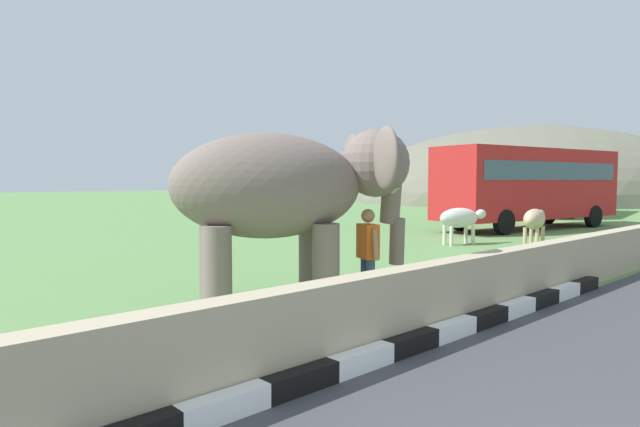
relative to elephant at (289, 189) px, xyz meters
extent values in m
cube|color=white|center=(-3.04, -2.75, -1.87)|extent=(0.90, 0.20, 0.24)
cube|color=black|center=(-2.14, -2.75, -1.87)|extent=(0.90, 0.20, 0.24)
cube|color=white|center=(-1.24, -2.75, -1.87)|extent=(0.90, 0.20, 0.24)
cube|color=black|center=(-0.34, -2.75, -1.87)|extent=(0.90, 0.20, 0.24)
cube|color=white|center=(0.56, -2.75, -1.87)|extent=(0.90, 0.20, 0.24)
cube|color=black|center=(1.46, -2.75, -1.87)|extent=(0.90, 0.20, 0.24)
cube|color=white|center=(2.36, -2.75, -1.87)|extent=(0.90, 0.20, 0.24)
cube|color=black|center=(3.26, -2.75, -1.87)|extent=(0.90, 0.20, 0.24)
cube|color=white|center=(4.16, -2.75, -1.87)|extent=(0.90, 0.20, 0.24)
cube|color=black|center=(5.06, -2.75, -1.87)|extent=(0.90, 0.20, 0.24)
cube|color=tan|center=(-0.24, -2.45, -1.49)|extent=(28.00, 0.36, 1.00)
cylinder|color=#73635C|center=(0.64, 0.18, -1.26)|extent=(0.44, 0.44, 1.45)
cylinder|color=#73635C|center=(0.23, -0.62, -1.26)|extent=(0.44, 0.44, 1.45)
cylinder|color=#73635C|center=(-0.87, 0.95, -1.26)|extent=(0.44, 0.44, 1.45)
cylinder|color=#73635C|center=(-1.28, 0.15, -1.26)|extent=(0.44, 0.44, 1.45)
ellipsoid|color=#73635C|center=(-0.32, 0.17, 0.06)|extent=(3.49, 2.84, 1.70)
sphere|color=#73635C|center=(1.34, -0.69, 0.44)|extent=(1.16, 1.16, 1.16)
ellipsoid|color=#D84C8C|center=(1.60, -0.82, 0.59)|extent=(0.61, 0.73, 0.44)
ellipsoid|color=#73635C|center=(1.57, 0.07, 0.49)|extent=(0.62, 0.91, 1.00)
ellipsoid|color=#73635C|center=(0.86, -1.32, 0.49)|extent=(0.62, 0.91, 1.00)
cylinder|color=#73635C|center=(1.60, -0.82, -0.11)|extent=(0.52, 0.59, 0.99)
cylinder|color=#73635C|center=(1.70, -0.87, -0.91)|extent=(0.37, 0.39, 0.81)
cone|color=beige|center=(1.67, -0.54, -0.01)|extent=(0.38, 0.57, 0.22)
cone|color=beige|center=(1.42, -1.04, -0.01)|extent=(0.38, 0.57, 0.22)
cylinder|color=navy|center=(1.15, -0.63, -1.58)|extent=(0.15, 0.15, 0.82)
cylinder|color=navy|center=(1.08, -0.82, -1.58)|extent=(0.15, 0.15, 0.82)
cube|color=#D85919|center=(1.11, -0.72, -0.88)|extent=(0.36, 0.46, 0.58)
cylinder|color=#9E7251|center=(1.20, -0.48, -0.90)|extent=(0.14, 0.18, 0.53)
cylinder|color=#9E7251|center=(1.02, -0.97, -0.90)|extent=(0.14, 0.17, 0.53)
sphere|color=#9E7251|center=(1.11, -0.72, -0.45)|extent=(0.23, 0.23, 0.23)
cube|color=#B21E1E|center=(17.28, 4.26, 0.01)|extent=(10.15, 4.12, 3.00)
cube|color=#3F5160|center=(17.28, 4.26, 0.55)|extent=(9.37, 4.03, 0.76)
cylinder|color=black|center=(20.59, 4.86, -1.49)|extent=(1.04, 0.46, 1.00)
cylinder|color=black|center=(20.20, 2.59, -1.49)|extent=(1.04, 0.46, 1.00)
cylinder|color=black|center=(14.36, 5.92, -1.49)|extent=(1.04, 0.46, 1.00)
cylinder|color=black|center=(13.98, 3.65, -1.49)|extent=(1.04, 0.46, 1.00)
cube|color=orange|center=(28.12, 7.31, 0.01)|extent=(10.27, 4.34, 3.00)
cube|color=#3F5160|center=(28.12, 7.31, 0.55)|extent=(9.49, 4.23, 0.76)
cylinder|color=black|center=(31.04, 9.04, -1.49)|extent=(1.04, 0.48, 1.00)
cylinder|color=black|center=(31.48, 6.79, -1.49)|extent=(1.04, 0.48, 1.00)
cylinder|color=black|center=(24.77, 7.84, -1.49)|extent=(1.04, 0.48, 1.00)
cylinder|color=black|center=(25.21, 5.58, -1.49)|extent=(1.04, 0.48, 1.00)
cylinder|color=tan|center=(11.53, 1.39, -1.66)|extent=(0.12, 0.12, 0.65)
cylinder|color=tan|center=(11.61, 1.04, -1.66)|extent=(0.12, 0.12, 0.65)
cylinder|color=tan|center=(10.65, 1.17, -1.66)|extent=(0.12, 0.12, 0.65)
cylinder|color=tan|center=(10.74, 0.82, -1.66)|extent=(0.12, 0.12, 0.65)
ellipsoid|color=tan|center=(11.13, 1.10, -1.09)|extent=(1.60, 0.94, 0.66)
ellipsoid|color=tan|center=(12.03, 1.32, -0.99)|extent=(0.45, 0.35, 0.32)
cylinder|color=beige|center=(10.37, 3.12, -1.66)|extent=(0.12, 0.12, 0.65)
cylinder|color=beige|center=(10.26, 2.78, -1.66)|extent=(0.12, 0.12, 0.65)
cylinder|color=beige|center=(9.51, 3.40, -1.66)|extent=(0.12, 0.12, 0.65)
cylinder|color=beige|center=(9.40, 3.06, -1.66)|extent=(0.12, 0.12, 0.65)
ellipsoid|color=beige|center=(9.89, 3.09, -1.09)|extent=(1.61, 1.03, 0.66)
ellipsoid|color=beige|center=(10.77, 2.81, -0.99)|extent=(0.46, 0.37, 0.32)
ellipsoid|color=#676754|center=(52.76, 20.96, -1.99)|extent=(45.25, 36.20, 16.09)
camera|label=1|loc=(-5.57, -6.72, 0.14)|focal=30.01mm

